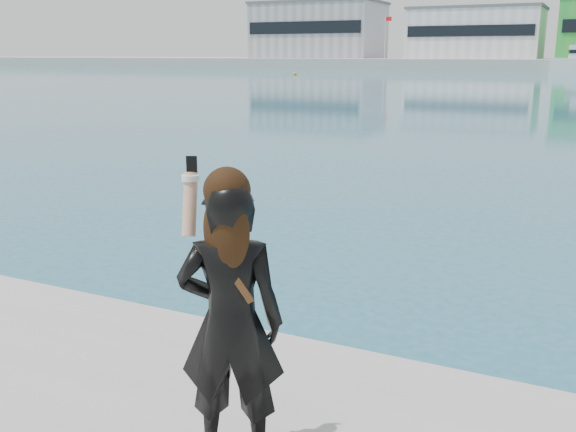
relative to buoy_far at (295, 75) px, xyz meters
The scene contains 5 objects.
warehouse_grey_left 50.59m from the buoy_far, 109.44° to the left, with size 26.52×16.36×11.50m.
warehouse_white 50.36m from the buoy_far, 70.86° to the left, with size 24.48×15.35×9.50m.
flagpole_left 40.69m from the buoy_far, 89.35° to the left, with size 1.28×0.16×8.00m.
buoy_far is the anchor object (origin of this frame).
woman 89.83m from the buoy_far, 64.99° to the right, with size 0.67×0.56×1.66m.
Camera 1 is at (1.27, -3.26, 2.98)m, focal length 40.00 mm.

